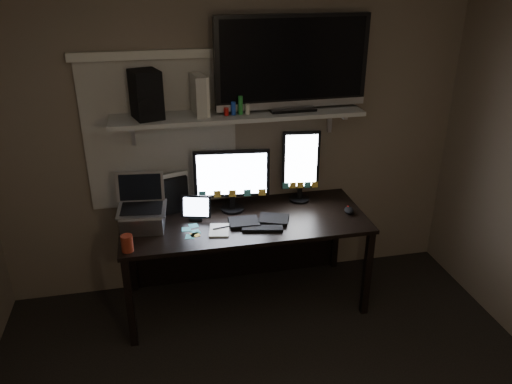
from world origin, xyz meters
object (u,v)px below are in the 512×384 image
object	(u,v)px
desk	(242,232)
cup	(127,243)
monitor_portrait	(301,166)
laptop	(141,205)
monitor_landscape	(232,180)
mouse	(349,210)
keyboard	(259,221)
speaker	(146,95)
game_console	(200,95)
tablet	(196,208)
tv	(292,63)

from	to	relation	value
desk	cup	distance (m)	0.96
monitor_portrait	laptop	xyz separation A→B (m)	(-1.22, -0.23, -0.10)
desk	monitor_landscape	xyz separation A→B (m)	(-0.06, 0.04, 0.42)
mouse	cup	distance (m)	1.64
keyboard	speaker	xyz separation A→B (m)	(-0.72, 0.27, 0.90)
monitor_portrait	mouse	bearing A→B (deg)	-37.39
speaker	monitor_portrait	bearing A→B (deg)	-14.60
game_console	speaker	size ratio (longest dim) A/B	0.85
tablet	cup	xyz separation A→B (m)	(-0.48, -0.35, -0.04)
keyboard	cup	xyz separation A→B (m)	(-0.92, -0.21, 0.04)
desk	monitor_portrait	size ratio (longest dim) A/B	3.11
monitor_landscape	monitor_portrait	distance (m)	0.56
speaker	monitor_landscape	bearing A→B (deg)	-19.18
desk	cup	world-z (taller)	cup
tablet	game_console	distance (m)	0.81
keyboard	mouse	world-z (taller)	mouse
desk	tablet	xyz separation A→B (m)	(-0.35, -0.06, 0.27)
monitor_portrait	mouse	size ratio (longest dim) A/B	5.26
cup	game_console	size ratio (longest dim) A/B	0.41
tablet	speaker	xyz separation A→B (m)	(-0.28, 0.13, 0.82)
game_console	mouse	bearing A→B (deg)	-25.24
desk	game_console	world-z (taller)	game_console
laptop	cup	distance (m)	0.34
game_console	monitor_landscape	bearing A→B (deg)	-24.19
desk	game_console	xyz separation A→B (m)	(-0.27, 0.09, 1.06)
monitor_portrait	speaker	xyz separation A→B (m)	(-1.12, -0.04, 0.62)
keyboard	laptop	world-z (taller)	laptop
monitor_portrait	game_console	xyz separation A→B (m)	(-0.76, -0.01, 0.60)
laptop	speaker	world-z (taller)	speaker
cup	tv	xyz separation A→B (m)	(1.22, 0.50, 1.03)
cup	speaker	world-z (taller)	speaker
keyboard	cup	size ratio (longest dim) A/B	3.90
laptop	cup	size ratio (longest dim) A/B	3.32
cup	speaker	distance (m)	1.00
mouse	cup	bearing A→B (deg)	-160.13
laptop	monitor_portrait	bearing A→B (deg)	17.10
desk	laptop	world-z (taller)	laptop
monitor_portrait	game_console	world-z (taller)	game_console
tv	game_console	distance (m)	0.69
game_console	speaker	xyz separation A→B (m)	(-0.36, -0.02, 0.03)
monitor_portrait	tv	size ratio (longest dim) A/B	0.52
mouse	laptop	distance (m)	1.53
cup	monitor_portrait	bearing A→B (deg)	21.39
desk	tv	distance (m)	1.32
keyboard	laptop	xyz separation A→B (m)	(-0.82, 0.08, 0.18)
keyboard	tablet	size ratio (longest dim) A/B	2.02
monitor_portrait	mouse	distance (m)	0.50
monitor_landscape	tv	world-z (taller)	tv
tablet	monitor_portrait	bearing A→B (deg)	28.04
monitor_portrait	tablet	world-z (taller)	monitor_portrait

